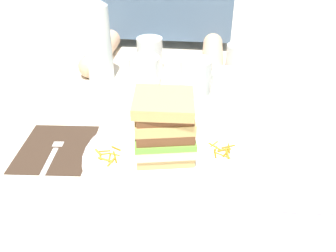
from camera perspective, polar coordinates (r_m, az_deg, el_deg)
The scene contains 33 objects.
ground_plane at distance 0.66m, azimuth -0.42°, elevation -4.37°, with size 3.00×3.00×0.00m, color beige.
main_plate at distance 0.64m, azimuth -0.31°, elevation -4.96°, with size 0.30×0.30×0.01m, color white.
sandwich at distance 0.60m, azimuth -0.39°, elevation -0.13°, with size 0.12×0.12×0.12m.
carrot_shred_0 at distance 0.64m, azimuth -8.91°, elevation -4.66°, with size 0.00×0.00×0.02m, color orange.
carrot_shred_1 at distance 0.64m, azimuth -10.44°, elevation -4.56°, with size 0.00×0.00×0.02m, color orange.
carrot_shred_2 at distance 0.63m, azimuth -8.78°, elevation -5.11°, with size 0.00×0.00×0.03m, color orange.
carrot_shred_3 at distance 0.65m, azimuth -11.52°, elevation -4.30°, with size 0.00×0.00×0.02m, color orange.
carrot_shred_4 at distance 0.65m, azimuth -8.61°, elevation -3.70°, with size 0.00×0.00×0.02m, color orange.
carrot_shred_5 at distance 0.65m, azimuth -10.58°, elevation -4.12°, with size 0.00×0.00×0.02m, color orange.
carrot_shred_6 at distance 0.63m, azimuth -10.34°, elevation -5.51°, with size 0.00×0.00×0.03m, color orange.
carrot_shred_7 at distance 0.62m, azimuth -9.37°, elevation -5.84°, with size 0.00×0.00×0.03m, color orange.
carrot_shred_8 at distance 0.63m, azimuth -9.68°, elevation -5.19°, with size 0.00×0.00×0.02m, color orange.
carrot_shred_9 at distance 0.64m, azimuth -11.16°, elevation -4.98°, with size 0.00×0.00×0.02m, color orange.
carrot_shred_10 at distance 0.65m, azimuth 9.28°, elevation -3.96°, with size 0.00×0.00×0.03m, color orange.
carrot_shred_11 at distance 0.64m, azimuth 9.01°, elevation -4.79°, with size 0.00×0.00×0.03m, color orange.
carrot_shred_12 at distance 0.64m, azimuth 9.72°, elevation -4.35°, with size 0.00×0.00×0.03m, color orange.
carrot_shred_13 at distance 0.66m, azimuth 10.07°, elevation -3.67°, with size 0.00×0.00×0.03m, color orange.
carrot_shred_14 at distance 0.64m, azimuth 9.82°, elevation -4.57°, with size 0.00×0.00×0.03m, color orange.
carrot_shred_15 at distance 0.66m, azimuth 7.68°, elevation -2.96°, with size 0.00×0.00×0.02m, color orange.
carrot_shred_16 at distance 0.65m, azimuth 7.92°, elevation -3.90°, with size 0.00×0.00×0.02m, color orange.
carrot_shred_17 at distance 0.66m, azimuth 7.71°, elevation -3.33°, with size 0.00×0.00×0.03m, color orange.
carrot_shred_18 at distance 0.64m, azimuth 7.82°, elevation -4.56°, with size 0.00×0.00×0.03m, color orange.
carrot_shred_19 at distance 0.66m, azimuth 9.97°, elevation -3.38°, with size 0.00×0.00×0.03m, color orange.
napkin_dark at distance 0.71m, azimuth -18.11°, elevation -3.46°, with size 0.14×0.16×0.00m, color #38281E.
fork at distance 0.69m, azimuth -18.69°, elevation -4.36°, with size 0.03×0.17×0.00m.
knife at distance 0.66m, azimuth 15.08°, elevation -5.74°, with size 0.03×0.20×0.00m.
juice_glass at distance 0.80m, azimuth 9.94°, elevation 5.60°, with size 0.08×0.08×0.09m.
water_bottle at distance 0.92m, azimuth -11.68°, elevation 14.21°, with size 0.07×0.07×0.25m.
empty_tumbler_0 at distance 0.90m, azimuth -3.92°, elevation 9.04°, with size 0.08×0.08×0.08m, color silver.
empty_tumbler_1 at distance 0.95m, azimuth 11.56°, elevation 10.38°, with size 0.07×0.07×0.09m, color silver.
empty_tumbler_2 at distance 0.98m, azimuth -3.02°, elevation 11.79°, with size 0.07×0.07×0.09m, color silver.
empty_tumbler_3 at distance 0.86m, azimuth 4.57°, elevation 8.25°, with size 0.08×0.08×0.09m, color silver.
napkin_pink at distance 0.62m, azimuth 21.12°, elevation -10.19°, with size 0.08×0.10×0.00m, color pink.
Camera 1 is at (0.06, -0.52, 0.40)m, focal length 36.71 mm.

